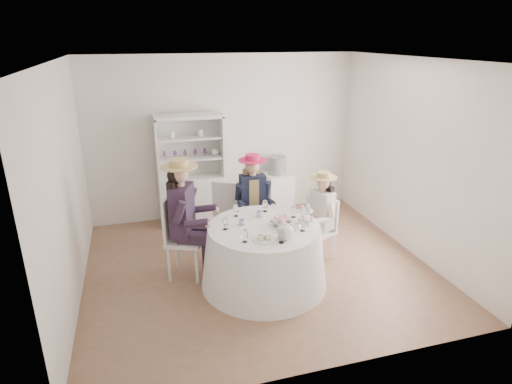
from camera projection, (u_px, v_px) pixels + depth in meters
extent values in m
plane|color=brown|center=(258.00, 267.00, 5.82)|extent=(4.50, 4.50, 0.00)
plane|color=white|center=(258.00, 60.00, 4.89)|extent=(4.50, 4.50, 0.00)
plane|color=silver|center=(225.00, 138.00, 7.16)|extent=(4.50, 0.00, 4.50)
plane|color=silver|center=(326.00, 242.00, 3.55)|extent=(4.50, 0.00, 4.50)
plane|color=silver|center=(65.00, 189.00, 4.77)|extent=(0.00, 4.50, 4.50)
plane|color=silver|center=(413.00, 159.00, 5.94)|extent=(0.00, 4.50, 4.50)
cone|color=white|center=(264.00, 256.00, 5.31)|extent=(1.57, 1.57, 0.77)
cylinder|color=white|center=(264.00, 227.00, 5.17)|extent=(1.37, 1.37, 0.02)
cube|color=silver|center=(193.00, 199.00, 7.10)|extent=(1.14, 0.80, 0.80)
cube|color=silver|center=(188.00, 145.00, 6.95)|extent=(0.99, 0.47, 0.98)
cube|color=silver|center=(188.00, 116.00, 6.62)|extent=(1.14, 0.80, 0.05)
cube|color=silver|center=(157.00, 149.00, 6.66)|extent=(0.20, 0.38, 0.98)
cube|color=silver|center=(222.00, 145.00, 6.92)|extent=(0.20, 0.38, 0.98)
cube|color=silver|center=(190.00, 158.00, 6.85)|extent=(1.05, 0.73, 0.03)
cube|color=silver|center=(189.00, 138.00, 6.74)|extent=(1.05, 0.73, 0.03)
sphere|color=white|center=(215.00, 152.00, 6.93)|extent=(0.12, 0.12, 0.12)
cube|color=silver|center=(277.00, 193.00, 7.49)|extent=(0.53, 0.53, 0.71)
cylinder|color=black|center=(277.00, 165.00, 7.32)|extent=(0.34, 0.34, 0.31)
cube|color=silver|center=(186.00, 240.00, 5.45)|extent=(0.59, 0.59, 0.04)
cylinder|color=silver|center=(197.00, 266.00, 5.35)|extent=(0.04, 0.04, 0.49)
cylinder|color=silver|center=(204.00, 252.00, 5.69)|extent=(0.04, 0.04, 0.49)
cylinder|color=silver|center=(169.00, 264.00, 5.40)|extent=(0.04, 0.04, 0.49)
cylinder|color=silver|center=(178.00, 251.00, 5.73)|extent=(0.04, 0.04, 0.49)
cube|color=silver|center=(169.00, 218.00, 5.37)|extent=(0.20, 0.40, 0.56)
cube|color=black|center=(182.00, 210.00, 5.31)|extent=(0.36, 0.46, 0.65)
cube|color=black|center=(193.00, 238.00, 5.31)|extent=(0.41, 0.28, 0.13)
cylinder|color=black|center=(207.00, 263.00, 5.41)|extent=(0.11, 0.11, 0.51)
cylinder|color=black|center=(180.00, 212.00, 5.07)|extent=(0.22, 0.17, 0.31)
cube|color=black|center=(198.00, 231.00, 5.50)|extent=(0.41, 0.28, 0.13)
cylinder|color=black|center=(210.00, 255.00, 5.60)|extent=(0.11, 0.11, 0.51)
cylinder|color=black|center=(190.00, 198.00, 5.50)|extent=(0.22, 0.17, 0.31)
cylinder|color=#D8A889|center=(180.00, 184.00, 5.19)|extent=(0.10, 0.10, 0.09)
sphere|color=#D8A889|center=(180.00, 174.00, 5.15)|extent=(0.21, 0.21, 0.21)
sphere|color=black|center=(176.00, 176.00, 5.16)|extent=(0.21, 0.21, 0.21)
cube|color=black|center=(174.00, 196.00, 5.26)|extent=(0.19, 0.28, 0.42)
cylinder|color=tan|center=(179.00, 166.00, 5.12)|extent=(0.45, 0.45, 0.01)
cylinder|color=tan|center=(179.00, 163.00, 5.10)|extent=(0.22, 0.22, 0.09)
cube|color=silver|center=(253.00, 219.00, 6.23)|extent=(0.42, 0.42, 0.04)
cylinder|color=silver|center=(245.00, 239.00, 6.13)|extent=(0.04, 0.04, 0.44)
cylinder|color=silver|center=(266.00, 236.00, 6.20)|extent=(0.04, 0.04, 0.44)
cylinder|color=silver|center=(240.00, 229.00, 6.42)|extent=(0.04, 0.04, 0.44)
cylinder|color=silver|center=(261.00, 227.00, 6.49)|extent=(0.04, 0.04, 0.44)
cube|color=silver|center=(250.00, 197.00, 6.30)|extent=(0.38, 0.05, 0.50)
cube|color=#181C30|center=(252.00, 194.00, 6.12)|extent=(0.37, 0.22, 0.58)
cube|color=tan|center=(252.00, 194.00, 6.12)|extent=(0.15, 0.23, 0.50)
cube|color=#181C30|center=(249.00, 217.00, 6.08)|extent=(0.15, 0.35, 0.12)
cylinder|color=#181C30|center=(251.00, 240.00, 6.05)|extent=(0.10, 0.10, 0.46)
cylinder|color=#181C30|center=(239.00, 192.00, 6.02)|extent=(0.10, 0.18, 0.27)
cube|color=#181C30|center=(261.00, 216.00, 6.11)|extent=(0.15, 0.35, 0.12)
cylinder|color=#181C30|center=(263.00, 239.00, 6.09)|extent=(0.10, 0.10, 0.46)
cylinder|color=#181C30|center=(267.00, 190.00, 6.11)|extent=(0.10, 0.18, 0.27)
cylinder|color=#D8A889|center=(252.00, 174.00, 6.02)|extent=(0.09, 0.09, 0.08)
sphere|color=#D8A889|center=(252.00, 166.00, 5.98)|extent=(0.19, 0.19, 0.19)
sphere|color=tan|center=(252.00, 166.00, 6.02)|extent=(0.19, 0.19, 0.19)
cube|color=tan|center=(251.00, 181.00, 6.14)|extent=(0.24, 0.09, 0.38)
cylinder|color=#D11F52|center=(252.00, 160.00, 5.95)|extent=(0.40, 0.40, 0.01)
cylinder|color=#D11F52|center=(252.00, 157.00, 5.93)|extent=(0.20, 0.20, 0.08)
cube|color=silver|center=(320.00, 232.00, 5.91)|extent=(0.47, 0.47, 0.04)
cylinder|color=silver|center=(304.00, 244.00, 6.01)|extent=(0.03, 0.03, 0.40)
cylinder|color=silver|center=(319.00, 252.00, 5.79)|extent=(0.03, 0.03, 0.40)
cylinder|color=silver|center=(319.00, 239.00, 6.17)|extent=(0.03, 0.03, 0.40)
cylinder|color=silver|center=(334.00, 246.00, 5.96)|extent=(0.03, 0.03, 0.40)
cube|color=silver|center=(329.00, 213.00, 5.92)|extent=(0.15, 0.33, 0.45)
cube|color=beige|center=(322.00, 209.00, 5.81)|extent=(0.29, 0.37, 0.52)
cube|color=beige|center=(310.00, 227.00, 5.88)|extent=(0.33, 0.22, 0.11)
cylinder|color=beige|center=(303.00, 247.00, 5.90)|extent=(0.09, 0.09, 0.41)
cylinder|color=beige|center=(310.00, 202.00, 5.90)|extent=(0.18, 0.13, 0.25)
cube|color=beige|center=(319.00, 231.00, 5.76)|extent=(0.33, 0.22, 0.11)
cylinder|color=beige|center=(311.00, 252.00, 5.78)|extent=(0.09, 0.09, 0.41)
cylinder|color=beige|center=(330.00, 210.00, 5.63)|extent=(0.18, 0.13, 0.25)
cylinder|color=#D8A889|center=(323.00, 190.00, 5.71)|extent=(0.08, 0.08, 0.07)
sphere|color=#D8A889|center=(323.00, 183.00, 5.68)|extent=(0.17, 0.17, 0.17)
sphere|color=black|center=(325.00, 183.00, 5.70)|extent=(0.17, 0.17, 0.17)
cube|color=black|center=(326.00, 198.00, 5.80)|extent=(0.15, 0.23, 0.34)
cylinder|color=tan|center=(324.00, 177.00, 5.65)|extent=(0.36, 0.36, 0.01)
cylinder|color=tan|center=(324.00, 175.00, 5.64)|extent=(0.18, 0.18, 0.07)
cube|color=silver|center=(228.00, 210.00, 6.56)|extent=(0.53, 0.53, 0.04)
cylinder|color=silver|center=(241.00, 221.00, 6.74)|extent=(0.04, 0.04, 0.43)
cylinder|color=silver|center=(222.00, 219.00, 6.81)|extent=(0.04, 0.04, 0.43)
cylinder|color=silver|center=(235.00, 229.00, 6.46)|extent=(0.04, 0.04, 0.43)
cylinder|color=silver|center=(216.00, 227.00, 6.53)|extent=(0.04, 0.04, 0.43)
cube|color=silver|center=(224.00, 198.00, 6.31)|extent=(0.34, 0.21, 0.49)
imported|color=white|center=(242.00, 223.00, 5.20)|extent=(0.08, 0.08, 0.06)
imported|color=white|center=(259.00, 214.00, 5.43)|extent=(0.09, 0.09, 0.07)
imported|color=white|center=(284.00, 219.00, 5.31)|extent=(0.10, 0.10, 0.06)
imported|color=white|center=(282.00, 223.00, 5.19)|extent=(0.24, 0.24, 0.06)
sphere|color=pink|center=(285.00, 219.00, 5.15)|extent=(0.07, 0.07, 0.07)
sphere|color=white|center=(283.00, 218.00, 5.18)|extent=(0.07, 0.07, 0.07)
sphere|color=pink|center=(280.00, 218.00, 5.19)|extent=(0.07, 0.07, 0.07)
sphere|color=white|center=(277.00, 219.00, 5.18)|extent=(0.07, 0.07, 0.07)
sphere|color=pink|center=(275.00, 220.00, 5.14)|extent=(0.07, 0.07, 0.07)
sphere|color=white|center=(277.00, 221.00, 5.11)|extent=(0.07, 0.07, 0.07)
sphere|color=pink|center=(279.00, 222.00, 5.09)|extent=(0.07, 0.07, 0.07)
sphere|color=white|center=(283.00, 222.00, 5.09)|extent=(0.07, 0.07, 0.07)
sphere|color=pink|center=(285.00, 221.00, 5.12)|extent=(0.07, 0.07, 0.07)
sphere|color=white|center=(285.00, 232.00, 4.83)|extent=(0.19, 0.19, 0.19)
cylinder|color=white|center=(295.00, 230.00, 4.85)|extent=(0.11, 0.03, 0.09)
cylinder|color=white|center=(285.00, 224.00, 4.79)|extent=(0.04, 0.04, 0.02)
cylinder|color=white|center=(265.00, 239.00, 4.84)|extent=(0.27, 0.27, 0.01)
cube|color=beige|center=(261.00, 238.00, 4.80)|extent=(0.06, 0.04, 0.03)
cube|color=beige|center=(265.00, 236.00, 4.83)|extent=(0.07, 0.06, 0.03)
cube|color=beige|center=(268.00, 236.00, 4.86)|extent=(0.08, 0.07, 0.03)
cube|color=beige|center=(262.00, 235.00, 4.86)|extent=(0.07, 0.07, 0.03)
cube|color=beige|center=(268.00, 238.00, 4.80)|extent=(0.07, 0.08, 0.03)
cylinder|color=white|center=(305.00, 222.00, 5.27)|extent=(0.24, 0.24, 0.01)
cylinder|color=white|center=(306.00, 217.00, 5.24)|extent=(0.02, 0.02, 0.16)
cylinder|color=white|center=(306.00, 211.00, 5.22)|extent=(0.18, 0.18, 0.01)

